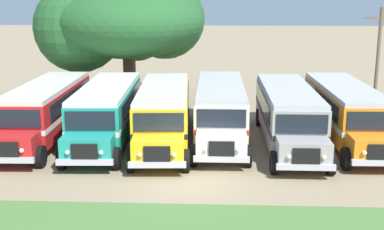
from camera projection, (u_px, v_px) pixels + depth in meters
name	position (u px, v px, depth m)	size (l,w,h in m)	color
ground_plane	(187.00, 180.00, 20.81)	(220.00, 220.00, 0.00)	#937F60
parked_bus_slot_0	(46.00, 108.00, 26.75)	(2.89, 10.87, 2.82)	red
parked_bus_slot_1	(107.00, 109.00, 26.47)	(3.07, 10.89, 2.82)	teal
parked_bus_slot_2	(164.00, 111.00, 26.16)	(3.16, 10.91, 2.82)	yellow
parked_bus_slot_3	(220.00, 108.00, 26.86)	(2.70, 10.84, 2.82)	silver
parked_bus_slot_4	(288.00, 112.00, 25.86)	(2.72, 10.84, 2.82)	#9E9993
parked_bus_slot_5	(346.00, 110.00, 26.39)	(2.81, 10.86, 2.82)	orange
broad_shade_tree	(126.00, 22.00, 34.65)	(11.29, 10.95, 8.67)	brown
utility_pole	(377.00, 63.00, 28.93)	(1.80, 0.20, 6.79)	brown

